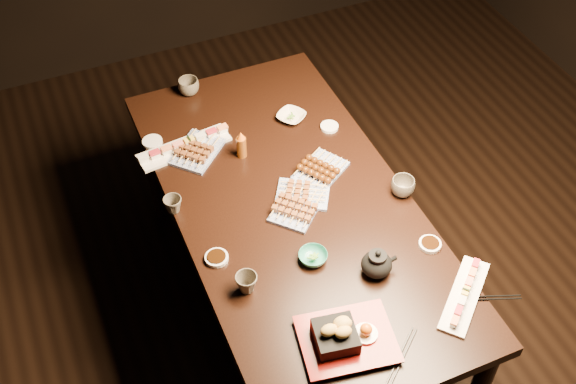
{
  "coord_description": "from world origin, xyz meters",
  "views": [
    {
      "loc": [
        -1.13,
        -1.48,
        2.86
      ],
      "look_at": [
        -0.35,
        0.32,
        0.77
      ],
      "focal_mm": 45.0,
      "sensor_mm": 36.0,
      "label": 1
    }
  ],
  "objects_px": {
    "sushi_platter_near": "(465,293)",
    "teacup_far_left": "(173,205)",
    "edamame_bowl_cream": "(291,117)",
    "edamame_bowl_green": "(313,257)",
    "tempura_tray": "(348,333)",
    "sushi_platter_far": "(184,145)",
    "teapot": "(377,262)",
    "condiment_bottle": "(241,144)",
    "dining_table": "(293,262)",
    "yakitori_plate_right": "(303,191)",
    "teacup_near_left": "(247,283)",
    "yakitori_plate_center": "(297,204)",
    "teacup_far_right": "(189,87)",
    "teacup_mid_right": "(403,187)",
    "yakitori_plate_left": "(196,148)"
  },
  "relations": [
    {
      "from": "yakitori_plate_center",
      "to": "teacup_far_left",
      "type": "bearing_deg",
      "value": 114.77
    },
    {
      "from": "yakitori_plate_right",
      "to": "sushi_platter_far",
      "type": "bearing_deg",
      "value": 159.16
    },
    {
      "from": "edamame_bowl_green",
      "to": "condiment_bottle",
      "type": "xyz_separation_m",
      "value": [
        -0.04,
        0.62,
        0.05
      ]
    },
    {
      "from": "tempura_tray",
      "to": "teacup_far_left",
      "type": "height_order",
      "value": "tempura_tray"
    },
    {
      "from": "sushi_platter_near",
      "to": "yakitori_plate_center",
      "type": "distance_m",
      "value": 0.72
    },
    {
      "from": "yakitori_plate_right",
      "to": "yakitori_plate_left",
      "type": "height_order",
      "value": "yakitori_plate_left"
    },
    {
      "from": "sushi_platter_near",
      "to": "edamame_bowl_cream",
      "type": "distance_m",
      "value": 1.13
    },
    {
      "from": "sushi_platter_near",
      "to": "edamame_bowl_cream",
      "type": "bearing_deg",
      "value": 57.76
    },
    {
      "from": "teacup_mid_right",
      "to": "teacup_far_left",
      "type": "relative_size",
      "value": 1.32
    },
    {
      "from": "sushi_platter_near",
      "to": "yakitori_plate_left",
      "type": "height_order",
      "value": "yakitori_plate_left"
    },
    {
      "from": "teapot",
      "to": "condiment_bottle",
      "type": "relative_size",
      "value": 1.02
    },
    {
      "from": "dining_table",
      "to": "condiment_bottle",
      "type": "xyz_separation_m",
      "value": [
        -0.09,
        0.34,
        0.44
      ]
    },
    {
      "from": "sushi_platter_near",
      "to": "teacup_near_left",
      "type": "relative_size",
      "value": 4.29
    },
    {
      "from": "dining_table",
      "to": "teapot",
      "type": "xyz_separation_m",
      "value": [
        0.14,
        -0.42,
        0.43
      ]
    },
    {
      "from": "yakitori_plate_center",
      "to": "yakitori_plate_left",
      "type": "height_order",
      "value": "yakitori_plate_left"
    },
    {
      "from": "edamame_bowl_cream",
      "to": "edamame_bowl_green",
      "type": "bearing_deg",
      "value": -107.6
    },
    {
      "from": "sushi_platter_far",
      "to": "edamame_bowl_green",
      "type": "xyz_separation_m",
      "value": [
        0.26,
        -0.76,
        -0.01
      ]
    },
    {
      "from": "teapot",
      "to": "sushi_platter_far",
      "type": "bearing_deg",
      "value": 124.61
    },
    {
      "from": "yakitori_plate_center",
      "to": "yakitori_plate_left",
      "type": "relative_size",
      "value": 0.96
    },
    {
      "from": "sushi_platter_near",
      "to": "teacup_mid_right",
      "type": "distance_m",
      "value": 0.53
    },
    {
      "from": "sushi_platter_near",
      "to": "teacup_far_right",
      "type": "distance_m",
      "value": 1.56
    },
    {
      "from": "sushi_platter_near",
      "to": "teacup_far_left",
      "type": "bearing_deg",
      "value": 94.32
    },
    {
      "from": "dining_table",
      "to": "edamame_bowl_cream",
      "type": "xyz_separation_m",
      "value": [
        0.2,
        0.47,
        0.39
      ]
    },
    {
      "from": "edamame_bowl_cream",
      "to": "teacup_near_left",
      "type": "height_order",
      "value": "teacup_near_left"
    },
    {
      "from": "yakitori_plate_right",
      "to": "edamame_bowl_green",
      "type": "height_order",
      "value": "yakitori_plate_right"
    },
    {
      "from": "yakitori_plate_left",
      "to": "yakitori_plate_center",
      "type": "bearing_deg",
      "value": -104.09
    },
    {
      "from": "yakitori_plate_right",
      "to": "edamame_bowl_cream",
      "type": "distance_m",
      "value": 0.47
    },
    {
      "from": "sushi_platter_near",
      "to": "sushi_platter_far",
      "type": "xyz_separation_m",
      "value": [
        -0.68,
        1.12,
        0.0
      ]
    },
    {
      "from": "sushi_platter_far",
      "to": "dining_table",
      "type": "bearing_deg",
      "value": 115.16
    },
    {
      "from": "edamame_bowl_cream",
      "to": "teacup_near_left",
      "type": "distance_m",
      "value": 0.93
    },
    {
      "from": "teacup_near_left",
      "to": "teacup_far_right",
      "type": "height_order",
      "value": "teacup_far_right"
    },
    {
      "from": "teacup_near_left",
      "to": "condiment_bottle",
      "type": "xyz_separation_m",
      "value": [
        0.23,
        0.65,
        0.03
      ]
    },
    {
      "from": "dining_table",
      "to": "teacup_mid_right",
      "type": "relative_size",
      "value": 18.74
    },
    {
      "from": "yakitori_plate_right",
      "to": "tempura_tray",
      "type": "xyz_separation_m",
      "value": [
        -0.14,
        -0.67,
        0.03
      ]
    },
    {
      "from": "edamame_bowl_green",
      "to": "teapot",
      "type": "height_order",
      "value": "teapot"
    },
    {
      "from": "dining_table",
      "to": "yakitori_plate_right",
      "type": "distance_m",
      "value": 0.41
    },
    {
      "from": "edamame_bowl_green",
      "to": "sushi_platter_far",
      "type": "bearing_deg",
      "value": 108.62
    },
    {
      "from": "sushi_platter_far",
      "to": "teacup_far_left",
      "type": "height_order",
      "value": "teacup_far_left"
    },
    {
      "from": "yakitori_plate_center",
      "to": "teacup_far_right",
      "type": "bearing_deg",
      "value": 58.08
    },
    {
      "from": "sushi_platter_far",
      "to": "tempura_tray",
      "type": "relative_size",
      "value": 1.27
    },
    {
      "from": "tempura_tray",
      "to": "teacup_far_right",
      "type": "xyz_separation_m",
      "value": [
        -0.08,
        1.47,
        -0.02
      ]
    },
    {
      "from": "teacup_far_right",
      "to": "condiment_bottle",
      "type": "bearing_deg",
      "value": -81.03
    },
    {
      "from": "edamame_bowl_cream",
      "to": "tempura_tray",
      "type": "relative_size",
      "value": 0.38
    },
    {
      "from": "sushi_platter_far",
      "to": "yakitori_plate_center",
      "type": "relative_size",
      "value": 1.84
    },
    {
      "from": "dining_table",
      "to": "yakitori_plate_left",
      "type": "distance_m",
      "value": 0.64
    },
    {
      "from": "dining_table",
      "to": "teapot",
      "type": "distance_m",
      "value": 0.62
    },
    {
      "from": "yakitori_plate_center",
      "to": "edamame_bowl_cream",
      "type": "xyz_separation_m",
      "value": [
        0.19,
        0.5,
        -0.01
      ]
    },
    {
      "from": "sushi_platter_far",
      "to": "teacup_near_left",
      "type": "relative_size",
      "value": 5.0
    },
    {
      "from": "tempura_tray",
      "to": "teacup_mid_right",
      "type": "bearing_deg",
      "value": 55.98
    },
    {
      "from": "teacup_near_left",
      "to": "sushi_platter_near",
      "type": "bearing_deg",
      "value": -25.58
    }
  ]
}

